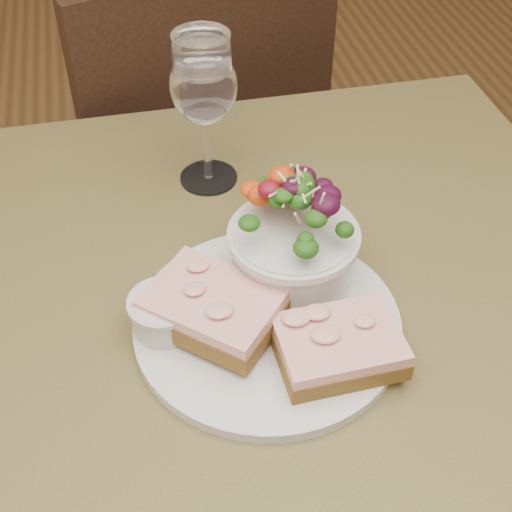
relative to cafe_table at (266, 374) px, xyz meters
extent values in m
cube|color=#4E4121|center=(0.00, 0.00, 0.08)|extent=(0.80, 0.80, 0.04)
cylinder|color=black|center=(-0.34, 0.34, -0.29)|extent=(0.05, 0.05, 0.71)
cylinder|color=black|center=(0.34, 0.34, -0.29)|extent=(0.05, 0.05, 0.71)
cube|color=black|center=(-0.03, 0.68, -0.20)|extent=(0.52, 0.52, 0.04)
cube|color=black|center=(0.03, 0.50, 0.03)|extent=(0.41, 0.16, 0.45)
cube|color=black|center=(-0.03, 0.68, -0.42)|extent=(0.45, 0.45, 0.45)
cylinder|color=silver|center=(0.00, -0.02, 0.11)|extent=(0.26, 0.26, 0.01)
cube|color=#463012|center=(0.05, -0.08, 0.12)|extent=(0.11, 0.09, 0.02)
cube|color=#FDEEC0|center=(0.05, -0.08, 0.14)|extent=(0.11, 0.08, 0.01)
cube|color=#463012|center=(-0.06, -0.02, 0.13)|extent=(0.15, 0.15, 0.02)
cube|color=#FDEEC0|center=(-0.06, -0.02, 0.15)|extent=(0.15, 0.15, 0.01)
cylinder|color=beige|center=(-0.10, -0.01, 0.13)|extent=(0.06, 0.06, 0.04)
cylinder|color=brown|center=(-0.10, -0.01, 0.15)|extent=(0.05, 0.05, 0.01)
cylinder|color=silver|center=(0.03, 0.03, 0.14)|extent=(0.12, 0.12, 0.06)
ellipsoid|color=#0F3609|center=(0.03, 0.03, 0.20)|extent=(0.11, 0.11, 0.06)
ellipsoid|color=#0F3609|center=(-0.07, 0.05, 0.12)|extent=(0.04, 0.04, 0.01)
sphere|color=maroon|center=(-0.09, 0.04, 0.12)|extent=(0.02, 0.02, 0.02)
cylinder|color=white|center=(-0.02, 0.23, 0.10)|extent=(0.07, 0.07, 0.00)
cylinder|color=white|center=(-0.02, 0.23, 0.15)|extent=(0.01, 0.01, 0.09)
ellipsoid|color=white|center=(-0.02, 0.23, 0.23)|extent=(0.08, 0.08, 0.09)
camera|label=1|loc=(-0.11, -0.47, 0.63)|focal=50.00mm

